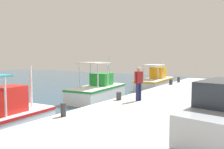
# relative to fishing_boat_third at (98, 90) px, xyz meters

# --- Properties ---
(quay_pier) EXTENTS (36.00, 10.00, 0.80)m
(quay_pier) POSITION_rel_fishing_boat_third_xyz_m (-5.13, -8.08, -0.30)
(quay_pier) COLOR #B2B2AD
(quay_pier) RESTS_ON ground
(fishing_boat_third) EXTENTS (5.32, 2.73, 3.22)m
(fishing_boat_third) POSITION_rel_fishing_boat_third_xyz_m (0.00, 0.00, 0.00)
(fishing_boat_third) COLOR white
(fishing_boat_third) RESTS_ON ground
(fishing_boat_fourth) EXTENTS (6.56, 2.55, 2.81)m
(fishing_boat_fourth) POSITION_rel_fishing_boat_third_xyz_m (8.29, -1.02, 0.01)
(fishing_boat_fourth) COLOR silver
(fishing_boat_fourth) RESTS_ON ground
(fisherman_standing) EXTENTS (0.59, 0.33, 1.76)m
(fisherman_standing) POSITION_rel_fishing_boat_third_xyz_m (-2.33, -4.47, 1.08)
(fisherman_standing) COLOR #1E234C
(fisherman_standing) RESTS_ON quay_pier
(mooring_bollard_nearest) EXTENTS (0.21, 0.21, 0.52)m
(mooring_bollard_nearest) POSITION_rel_fishing_boat_third_xyz_m (-6.68, -3.53, 0.36)
(mooring_bollard_nearest) COLOR #333338
(mooring_bollard_nearest) RESTS_ON quay_pier
(mooring_bollard_second) EXTENTS (0.26, 0.26, 0.42)m
(mooring_bollard_second) POSITION_rel_fishing_boat_third_xyz_m (-2.74, -3.53, 0.31)
(mooring_bollard_second) COLOR #333338
(mooring_bollard_second) RESTS_ON quay_pier
(mooring_bollard_third) EXTENTS (0.27, 0.27, 0.45)m
(mooring_bollard_third) POSITION_rel_fishing_boat_third_xyz_m (5.49, -3.53, 0.33)
(mooring_bollard_third) COLOR #333338
(mooring_bollard_third) RESTS_ON quay_pier
(mooring_bollard_fourth) EXTENTS (0.24, 0.24, 0.49)m
(mooring_bollard_fourth) POSITION_rel_fishing_boat_third_xyz_m (7.65, -3.53, 0.35)
(mooring_bollard_fourth) COLOR #333338
(mooring_bollard_fourth) RESTS_ON quay_pier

